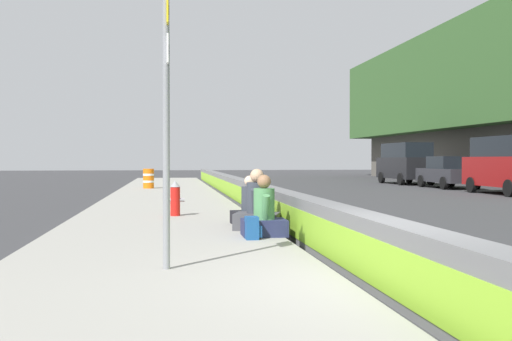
{
  "coord_description": "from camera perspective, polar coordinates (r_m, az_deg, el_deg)",
  "views": [
    {
      "loc": [
        -6.6,
        2.52,
        1.55
      ],
      "look_at": [
        8.93,
        0.29,
        1.26
      ],
      "focal_mm": 42.66,
      "sensor_mm": 36.0,
      "label": 1
    }
  ],
  "objects": [
    {
      "name": "seated_person_middle",
      "position": [
        12.26,
        0.09,
        -3.76
      ],
      "size": [
        0.96,
        1.05,
        1.22
      ],
      "color": "#424247",
      "rests_on": "sidewalk_strip"
    },
    {
      "name": "seated_person_foreground",
      "position": [
        11.23,
        0.76,
        -4.35
      ],
      "size": [
        0.72,
        0.82,
        1.13
      ],
      "color": "#23284C",
      "rests_on": "sidewalk_strip"
    },
    {
      "name": "construction_barrel",
      "position": [
        29.89,
        -10.04,
        -0.74
      ],
      "size": [
        0.54,
        0.54,
        0.95
      ],
      "color": "orange",
      "rests_on": "sidewalk_strip"
    },
    {
      "name": "backpack",
      "position": [
        10.77,
        -0.34,
        -5.43
      ],
      "size": [
        0.32,
        0.28,
        0.4
      ],
      "color": "navy",
      "rests_on": "sidewalk_strip"
    },
    {
      "name": "seated_person_rear",
      "position": [
        13.24,
        -0.6,
        -3.62
      ],
      "size": [
        0.71,
        0.82,
        1.06
      ],
      "color": "black",
      "rests_on": "sidewalk_strip"
    },
    {
      "name": "fire_hydrant",
      "position": [
        15.29,
        -7.58,
        -2.56
      ],
      "size": [
        0.26,
        0.46,
        0.88
      ],
      "color": "red",
      "rests_on": "sidewalk_strip"
    },
    {
      "name": "ground_plane",
      "position": [
        7.23,
        12.68,
        -11.36
      ],
      "size": [
        160.0,
        160.0,
        0.0
      ],
      "primitive_type": "plane",
      "color": "#353538",
      "rests_on": "ground"
    },
    {
      "name": "parked_car_far",
      "position": [
        39.01,
        13.85,
        0.74
      ],
      "size": [
        5.11,
        2.13,
        2.56
      ],
      "color": "black",
      "rests_on": "ground_plane"
    },
    {
      "name": "jersey_barrier",
      "position": [
        7.15,
        12.67,
        -8.04
      ],
      "size": [
        76.0,
        0.45,
        0.85
      ],
      "color": "slate",
      "rests_on": "ground_plane"
    },
    {
      "name": "parked_car_fourth",
      "position": [
        28.87,
        22.73,
        0.59
      ],
      "size": [
        5.13,
        2.17,
        2.56
      ],
      "color": "maroon",
      "rests_on": "ground_plane"
    },
    {
      "name": "route_sign_post",
      "position": [
        7.9,
        -8.39,
        5.84
      ],
      "size": [
        0.44,
        0.09,
        3.6
      ],
      "color": "gray",
      "rests_on": "sidewalk_strip"
    },
    {
      "name": "sidewalk_strip",
      "position": [
        6.76,
        -9.27,
        -11.61
      ],
      "size": [
        80.0,
        4.4,
        0.14
      ],
      "primitive_type": "cube",
      "color": "gray",
      "rests_on": "ground_plane"
    },
    {
      "name": "parked_car_midline",
      "position": [
        34.11,
        17.57,
        -0.14
      ],
      "size": [
        4.53,
        2.0,
        1.71
      ],
      "color": "#28282D",
      "rests_on": "ground_plane"
    }
  ]
}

